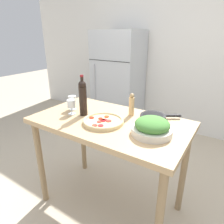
# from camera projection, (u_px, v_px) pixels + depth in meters

# --- Properties ---
(ground_plane) EXTENTS (14.00, 14.00, 0.00)m
(ground_plane) POSITION_uv_depth(u_px,v_px,m) (110.00, 203.00, 2.00)
(ground_plane) COLOR #BCAD93
(wall_back) EXTENTS (6.40, 0.08, 2.60)m
(wall_back) POSITION_uv_depth(u_px,v_px,m) (182.00, 53.00, 3.13)
(wall_back) COLOR silver
(wall_back) RESTS_ON ground_plane
(refrigerator) EXTENTS (0.78, 0.64, 1.64)m
(refrigerator) POSITION_uv_depth(u_px,v_px,m) (118.00, 80.00, 3.51)
(refrigerator) COLOR #B7BCC1
(refrigerator) RESTS_ON ground_plane
(prep_counter) EXTENTS (1.29, 0.73, 0.91)m
(prep_counter) POSITION_uv_depth(u_px,v_px,m) (110.00, 133.00, 1.70)
(prep_counter) COLOR tan
(prep_counter) RESTS_ON ground_plane
(wine_bottle) EXTENTS (0.07, 0.07, 0.35)m
(wine_bottle) POSITION_uv_depth(u_px,v_px,m) (83.00, 97.00, 1.71)
(wine_bottle) COLOR black
(wine_bottle) RESTS_ON prep_counter
(wine_glass_near) EXTENTS (0.07, 0.07, 0.13)m
(wine_glass_near) POSITION_uv_depth(u_px,v_px,m) (71.00, 104.00, 1.76)
(wine_glass_near) COLOR silver
(wine_glass_near) RESTS_ON prep_counter
(wine_glass_far) EXTENTS (0.07, 0.07, 0.13)m
(wine_glass_far) POSITION_uv_depth(u_px,v_px,m) (72.00, 100.00, 1.86)
(wine_glass_far) COLOR silver
(wine_glass_far) RESTS_ON prep_counter
(pepper_mill) EXTENTS (0.05, 0.05, 0.20)m
(pepper_mill) POSITION_uv_depth(u_px,v_px,m) (132.00, 105.00, 1.73)
(pepper_mill) COLOR tan
(pepper_mill) RESTS_ON prep_counter
(salad_bowl) EXTENTS (0.29, 0.29, 0.13)m
(salad_bowl) POSITION_uv_depth(u_px,v_px,m) (152.00, 127.00, 1.41)
(salad_bowl) COLOR silver
(salad_bowl) RESTS_ON prep_counter
(homemade_pizza) EXTENTS (0.33, 0.33, 0.03)m
(homemade_pizza) POSITION_uv_depth(u_px,v_px,m) (103.00, 121.00, 1.60)
(homemade_pizza) COLOR #DBC189
(homemade_pizza) RESTS_ON prep_counter
(cast_iron_skillet) EXTENTS (0.31, 0.25, 0.03)m
(cast_iron_skillet) POSITION_uv_depth(u_px,v_px,m) (153.00, 117.00, 1.68)
(cast_iron_skillet) COLOR black
(cast_iron_skillet) RESTS_ON prep_counter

